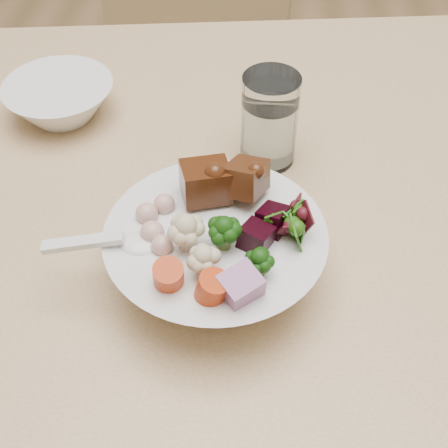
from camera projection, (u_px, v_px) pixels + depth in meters
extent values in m
cube|color=tan|center=(307.00, 397.00, 1.34)|extent=(5.00, 6.00, 0.01)
cube|color=#D2B27C|center=(376.00, 234.00, 0.69)|extent=(1.68, 1.11, 0.04)
cube|color=tan|center=(171.00, 145.00, 1.27)|extent=(0.44, 0.44, 0.04)
cube|color=tan|center=(193.00, 7.00, 1.23)|extent=(0.38, 0.09, 0.42)
cylinder|color=tan|center=(81.00, 256.00, 1.35)|extent=(0.03, 0.03, 0.39)
cylinder|color=tan|center=(226.00, 289.00, 1.29)|extent=(0.03, 0.03, 0.39)
cylinder|color=tan|center=(136.00, 161.00, 1.56)|extent=(0.03, 0.03, 0.39)
cylinder|color=tan|center=(262.00, 185.00, 1.50)|extent=(0.03, 0.03, 0.39)
sphere|color=black|center=(224.00, 237.00, 0.56)|extent=(0.03, 0.03, 0.03)
sphere|color=beige|center=(186.00, 237.00, 0.56)|extent=(0.04, 0.04, 0.04)
cube|color=black|center=(273.00, 221.00, 0.58)|extent=(0.04, 0.04, 0.02)
cube|color=#8C5582|center=(240.00, 287.00, 0.53)|extent=(0.04, 0.05, 0.04)
cylinder|color=#C93705|center=(168.00, 277.00, 0.53)|extent=(0.03, 0.03, 0.03)
sphere|color=#CA988D|center=(152.00, 233.00, 0.57)|extent=(0.02, 0.02, 0.02)
ellipsoid|color=silver|center=(139.00, 245.00, 0.57)|extent=(0.04, 0.04, 0.01)
cube|color=silver|center=(82.00, 242.00, 0.57)|extent=(0.08, 0.02, 0.02)
cylinder|color=silver|center=(269.00, 120.00, 0.71)|extent=(0.07, 0.07, 0.11)
cylinder|color=silver|center=(269.00, 130.00, 0.72)|extent=(0.06, 0.06, 0.07)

